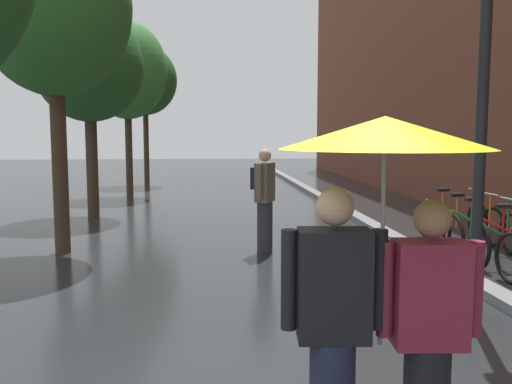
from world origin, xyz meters
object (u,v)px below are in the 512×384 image
Objects in this scene: street_tree_1 at (54,7)px; parked_bicycle_5 at (467,226)px; street_tree_4 at (145,81)px; parked_bicycle_6 at (452,219)px; parked_bicycle_4 at (483,233)px; couple_under_umbrella at (382,239)px; street_tree_2 at (89,67)px; street_tree_3 at (127,71)px; street_lamp_post at (482,101)px; pedestrian_walking_midground at (264,198)px.

parked_bicycle_5 is at bearing -1.49° from street_tree_1.
street_tree_4 reaches higher than parked_bicycle_6.
parked_bicycle_4 is at bearing -62.32° from street_tree_4.
parked_bicycle_5 is 7.12m from couple_under_umbrella.
street_tree_2 is 4.41× the size of parked_bicycle_6.
parked_bicycle_6 is (7.00, -11.50, -3.62)m from street_tree_4.
street_tree_3 is 2.61× the size of couple_under_umbrella.
parked_bicycle_5 is (6.99, -8.43, -3.54)m from street_tree_3.
street_lamp_post is 4.17m from pedestrian_walking_midground.
street_tree_3 is 11.00m from parked_bicycle_6.
street_tree_1 is at bearing 144.71° from street_lamp_post.
pedestrian_walking_midground is (3.36, -0.29, -3.08)m from street_tree_1.
street_tree_1 is at bearing -85.39° from street_tree_2.
street_lamp_post is 2.26× the size of pedestrian_walking_midground.
street_tree_1 reaches higher than street_tree_4.
street_tree_1 is 1.39× the size of street_lamp_post.
street_tree_2 is 6.25m from pedestrian_walking_midground.
parked_bicycle_6 is (0.12, 0.82, 0.00)m from parked_bicycle_5.
street_tree_4 reaches higher than parked_bicycle_5.
parked_bicycle_6 is at bearing -46.97° from street_tree_3.
parked_bicycle_6 is at bearing 62.08° from couple_under_umbrella.
couple_under_umbrella is at bearing -117.92° from parked_bicycle_6.
street_lamp_post is (5.21, -15.87, -1.67)m from street_tree_4.
street_tree_1 is 12.15m from street_tree_4.
couple_under_umbrella reaches higher than pedestrian_walking_midground.
couple_under_umbrella is at bearing -120.21° from parked_bicycle_5.
parked_bicycle_4 is at bearing -96.93° from parked_bicycle_6.
pedestrian_walking_midground is (-3.51, 0.56, 0.55)m from parked_bicycle_4.
parked_bicycle_4 is at bearing -34.17° from street_tree_2.
pedestrian_walking_midground is (-3.70, -0.93, 0.55)m from parked_bicycle_6.
street_tree_4 is (0.05, 12.15, -0.01)m from street_tree_1.
street_tree_2 is 8.13m from street_tree_4.
street_tree_1 is 7.83m from parked_bicycle_5.
street_tree_1 is at bearing 118.40° from couple_under_umbrella.
street_tree_4 reaches higher than street_tree_2.
street_tree_3 is at bearing 90.38° from street_tree_1.
pedestrian_walking_midground reaches higher than parked_bicycle_5.
parked_bicycle_5 is at bearing -30.16° from street_tree_2.
parked_bicycle_4 is (6.87, -0.85, -3.62)m from street_tree_1.
parked_bicycle_4 is at bearing -9.02° from pedestrian_walking_midground.
street_lamp_post is at bearing -66.06° from street_tree_3.
street_tree_1 is at bearing 172.98° from parked_bicycle_4.
parked_bicycle_5 is at bearing 64.75° from street_lamp_post.
parked_bicycle_5 is (7.26, -4.22, -3.16)m from street_tree_2.
parked_bicycle_6 is (7.05, 0.64, -3.62)m from street_tree_1.
street_tree_4 is at bearing 117.68° from parked_bicycle_4.
street_tree_2 is at bearing -92.68° from street_tree_4.
pedestrian_walking_midground is (-1.91, 3.44, -1.40)m from street_lamp_post.
street_tree_4 reaches higher than parked_bicycle_4.
street_tree_1 is 4.94× the size of parked_bicycle_4.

